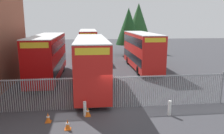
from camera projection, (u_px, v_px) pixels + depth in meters
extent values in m
plane|color=#3D3D42|center=(108.00, 78.00, 22.86)|extent=(100.00, 100.00, 0.00)
cylinder|color=gray|center=(1.00, 96.00, 14.02)|extent=(0.06, 0.06, 2.20)
cylinder|color=gray|center=(3.00, 96.00, 14.04)|extent=(0.06, 0.06, 2.20)
cylinder|color=gray|center=(6.00, 96.00, 14.05)|extent=(0.06, 0.06, 2.20)
cylinder|color=gray|center=(8.00, 96.00, 14.07)|extent=(0.06, 0.06, 2.20)
cylinder|color=gray|center=(10.00, 96.00, 14.08)|extent=(0.06, 0.06, 2.20)
cylinder|color=gray|center=(12.00, 96.00, 14.10)|extent=(0.06, 0.06, 2.20)
cylinder|color=gray|center=(15.00, 96.00, 14.11)|extent=(0.06, 0.06, 2.20)
cylinder|color=gray|center=(17.00, 96.00, 14.13)|extent=(0.06, 0.06, 2.20)
cylinder|color=gray|center=(19.00, 96.00, 14.14)|extent=(0.06, 0.06, 2.20)
cylinder|color=gray|center=(21.00, 95.00, 14.16)|extent=(0.06, 0.06, 2.20)
cylinder|color=gray|center=(24.00, 95.00, 14.17)|extent=(0.06, 0.06, 2.20)
cylinder|color=gray|center=(26.00, 95.00, 14.19)|extent=(0.06, 0.06, 2.20)
cylinder|color=gray|center=(28.00, 95.00, 14.20)|extent=(0.06, 0.06, 2.20)
cylinder|color=gray|center=(30.00, 95.00, 14.22)|extent=(0.06, 0.06, 2.20)
cylinder|color=gray|center=(33.00, 95.00, 14.23)|extent=(0.06, 0.06, 2.20)
cylinder|color=gray|center=(35.00, 95.00, 14.25)|extent=(0.06, 0.06, 2.20)
cylinder|color=gray|center=(37.00, 95.00, 14.27)|extent=(0.06, 0.06, 2.20)
cylinder|color=gray|center=(39.00, 95.00, 14.28)|extent=(0.06, 0.06, 2.20)
cylinder|color=gray|center=(41.00, 95.00, 14.30)|extent=(0.06, 0.06, 2.20)
cylinder|color=gray|center=(44.00, 95.00, 14.31)|extent=(0.06, 0.06, 2.20)
cylinder|color=gray|center=(46.00, 95.00, 14.33)|extent=(0.06, 0.06, 2.20)
cylinder|color=gray|center=(48.00, 95.00, 14.34)|extent=(0.06, 0.06, 2.20)
cylinder|color=gray|center=(50.00, 94.00, 14.36)|extent=(0.06, 0.06, 2.20)
cylinder|color=gray|center=(52.00, 94.00, 14.37)|extent=(0.06, 0.06, 2.20)
cylinder|color=gray|center=(55.00, 94.00, 14.39)|extent=(0.06, 0.06, 2.20)
cylinder|color=gray|center=(57.00, 94.00, 14.40)|extent=(0.06, 0.06, 2.20)
cylinder|color=gray|center=(59.00, 94.00, 14.42)|extent=(0.06, 0.06, 2.20)
cylinder|color=gray|center=(61.00, 94.00, 14.43)|extent=(0.06, 0.06, 2.20)
cylinder|color=gray|center=(63.00, 94.00, 14.45)|extent=(0.06, 0.06, 2.20)
cylinder|color=gray|center=(65.00, 94.00, 14.46)|extent=(0.06, 0.06, 2.20)
cylinder|color=gray|center=(67.00, 94.00, 14.48)|extent=(0.06, 0.06, 2.20)
cylinder|color=gray|center=(70.00, 94.00, 14.50)|extent=(0.06, 0.06, 2.20)
cylinder|color=gray|center=(72.00, 94.00, 14.51)|extent=(0.06, 0.06, 2.20)
cylinder|color=gray|center=(74.00, 94.00, 14.53)|extent=(0.06, 0.06, 2.20)
cylinder|color=gray|center=(76.00, 94.00, 14.54)|extent=(0.06, 0.06, 2.20)
cylinder|color=gray|center=(78.00, 93.00, 14.56)|extent=(0.06, 0.06, 2.20)
cylinder|color=gray|center=(80.00, 93.00, 14.57)|extent=(0.06, 0.06, 2.20)
cylinder|color=gray|center=(82.00, 93.00, 14.59)|extent=(0.06, 0.06, 2.20)
cylinder|color=gray|center=(84.00, 93.00, 14.60)|extent=(0.06, 0.06, 2.20)
cylinder|color=gray|center=(87.00, 93.00, 14.62)|extent=(0.06, 0.06, 2.20)
cylinder|color=gray|center=(89.00, 93.00, 14.63)|extent=(0.06, 0.06, 2.20)
cylinder|color=gray|center=(91.00, 93.00, 14.65)|extent=(0.06, 0.06, 2.20)
cylinder|color=gray|center=(93.00, 93.00, 14.66)|extent=(0.06, 0.06, 2.20)
cylinder|color=gray|center=(95.00, 93.00, 14.68)|extent=(0.06, 0.06, 2.20)
cylinder|color=gray|center=(97.00, 93.00, 14.69)|extent=(0.06, 0.06, 2.20)
cylinder|color=gray|center=(99.00, 93.00, 14.71)|extent=(0.06, 0.06, 2.20)
cylinder|color=gray|center=(101.00, 93.00, 14.73)|extent=(0.06, 0.06, 2.20)
cylinder|color=gray|center=(103.00, 93.00, 14.74)|extent=(0.06, 0.06, 2.20)
cylinder|color=gray|center=(105.00, 92.00, 14.76)|extent=(0.06, 0.06, 2.20)
cylinder|color=gray|center=(107.00, 92.00, 14.77)|extent=(0.06, 0.06, 2.20)
cylinder|color=gray|center=(109.00, 92.00, 14.79)|extent=(0.06, 0.06, 2.20)
cylinder|color=gray|center=(111.00, 92.00, 14.80)|extent=(0.06, 0.06, 2.20)
cylinder|color=gray|center=(113.00, 92.00, 14.82)|extent=(0.06, 0.06, 2.20)
cylinder|color=gray|center=(116.00, 92.00, 14.83)|extent=(0.06, 0.06, 2.20)
cylinder|color=gray|center=(118.00, 92.00, 14.85)|extent=(0.06, 0.06, 2.20)
cylinder|color=gray|center=(120.00, 92.00, 14.86)|extent=(0.06, 0.06, 2.20)
cylinder|color=gray|center=(122.00, 92.00, 14.88)|extent=(0.06, 0.06, 2.20)
cylinder|color=gray|center=(124.00, 92.00, 14.89)|extent=(0.06, 0.06, 2.20)
cylinder|color=gray|center=(126.00, 92.00, 14.91)|extent=(0.06, 0.06, 2.20)
cylinder|color=gray|center=(128.00, 92.00, 14.92)|extent=(0.06, 0.06, 2.20)
cylinder|color=gray|center=(130.00, 92.00, 14.94)|extent=(0.06, 0.06, 2.20)
cylinder|color=gray|center=(132.00, 92.00, 14.96)|extent=(0.06, 0.06, 2.20)
cylinder|color=gray|center=(134.00, 91.00, 14.97)|extent=(0.06, 0.06, 2.20)
cylinder|color=gray|center=(136.00, 91.00, 14.99)|extent=(0.06, 0.06, 2.20)
cylinder|color=gray|center=(138.00, 91.00, 15.00)|extent=(0.06, 0.06, 2.20)
cylinder|color=gray|center=(140.00, 91.00, 15.02)|extent=(0.06, 0.06, 2.20)
cylinder|color=gray|center=(142.00, 91.00, 15.03)|extent=(0.06, 0.06, 2.20)
cylinder|color=gray|center=(144.00, 91.00, 15.05)|extent=(0.06, 0.06, 2.20)
cylinder|color=gray|center=(146.00, 91.00, 15.06)|extent=(0.06, 0.06, 2.20)
cylinder|color=gray|center=(148.00, 91.00, 15.08)|extent=(0.06, 0.06, 2.20)
cylinder|color=gray|center=(150.00, 91.00, 15.09)|extent=(0.06, 0.06, 2.20)
cylinder|color=gray|center=(152.00, 91.00, 15.11)|extent=(0.06, 0.06, 2.20)
cylinder|color=gray|center=(154.00, 91.00, 15.12)|extent=(0.06, 0.06, 2.20)
cylinder|color=gray|center=(156.00, 91.00, 15.14)|extent=(0.06, 0.06, 2.20)
cylinder|color=gray|center=(158.00, 91.00, 15.15)|extent=(0.06, 0.06, 2.20)
cylinder|color=gray|center=(159.00, 91.00, 15.17)|extent=(0.06, 0.06, 2.20)
cylinder|color=gray|center=(161.00, 90.00, 15.18)|extent=(0.06, 0.06, 2.20)
cylinder|color=gray|center=(163.00, 90.00, 15.20)|extent=(0.06, 0.06, 2.20)
cylinder|color=gray|center=(165.00, 90.00, 15.22)|extent=(0.06, 0.06, 2.20)
cylinder|color=gray|center=(167.00, 90.00, 15.23)|extent=(0.06, 0.06, 2.20)
cylinder|color=gray|center=(169.00, 90.00, 15.25)|extent=(0.06, 0.06, 2.20)
cylinder|color=gray|center=(171.00, 90.00, 15.26)|extent=(0.06, 0.06, 2.20)
cylinder|color=gray|center=(173.00, 90.00, 15.28)|extent=(0.06, 0.06, 2.20)
cylinder|color=gray|center=(175.00, 90.00, 15.29)|extent=(0.06, 0.06, 2.20)
cylinder|color=gray|center=(177.00, 90.00, 15.31)|extent=(0.06, 0.06, 2.20)
cylinder|color=gray|center=(179.00, 90.00, 15.32)|extent=(0.06, 0.06, 2.20)
cylinder|color=gray|center=(181.00, 90.00, 15.34)|extent=(0.06, 0.06, 2.20)
cylinder|color=gray|center=(183.00, 90.00, 15.35)|extent=(0.06, 0.06, 2.20)
cylinder|color=gray|center=(185.00, 90.00, 15.37)|extent=(0.06, 0.06, 2.20)
cylinder|color=gray|center=(186.00, 90.00, 15.38)|extent=(0.06, 0.06, 2.20)
cylinder|color=gray|center=(188.00, 89.00, 15.40)|extent=(0.06, 0.06, 2.20)
cylinder|color=gray|center=(190.00, 89.00, 15.41)|extent=(0.06, 0.06, 2.20)
cylinder|color=gray|center=(192.00, 89.00, 15.43)|extent=(0.06, 0.06, 2.20)
cylinder|color=gray|center=(194.00, 89.00, 15.45)|extent=(0.06, 0.06, 2.20)
cylinder|color=gray|center=(196.00, 89.00, 15.46)|extent=(0.06, 0.06, 2.20)
cylinder|color=gray|center=(198.00, 89.00, 15.48)|extent=(0.06, 0.06, 2.20)
cylinder|color=gray|center=(200.00, 89.00, 15.49)|extent=(0.06, 0.06, 2.20)
cylinder|color=gray|center=(201.00, 89.00, 15.51)|extent=(0.06, 0.06, 2.20)
cylinder|color=gray|center=(203.00, 89.00, 15.52)|extent=(0.06, 0.06, 2.20)
cylinder|color=gray|center=(205.00, 89.00, 15.54)|extent=(0.06, 0.06, 2.20)
cylinder|color=gray|center=(207.00, 89.00, 15.55)|extent=(0.06, 0.06, 2.20)
cylinder|color=gray|center=(209.00, 89.00, 15.57)|extent=(0.06, 0.06, 2.20)
cylinder|color=gray|center=(211.00, 89.00, 15.58)|extent=(0.06, 0.06, 2.20)
cylinder|color=gray|center=(213.00, 89.00, 15.60)|extent=(0.06, 0.06, 2.20)
cylinder|color=gray|center=(214.00, 89.00, 15.61)|extent=(0.06, 0.06, 2.20)
cylinder|color=gray|center=(216.00, 88.00, 15.63)|extent=(0.06, 0.06, 2.20)
cylinder|color=gray|center=(218.00, 88.00, 15.64)|extent=(0.06, 0.06, 2.20)
cylinder|color=gray|center=(220.00, 88.00, 15.66)|extent=(0.06, 0.06, 2.20)
cylinder|color=gray|center=(222.00, 88.00, 15.68)|extent=(0.06, 0.06, 2.20)
cylinder|color=gray|center=(114.00, 78.00, 14.61)|extent=(15.63, 0.07, 0.07)
cylinder|color=gray|center=(222.00, 87.00, 15.66)|extent=(0.14, 0.14, 2.35)
cube|color=red|center=(91.00, 62.00, 18.95)|extent=(2.50, 10.80, 4.00)
cube|color=black|center=(91.00, 71.00, 19.11)|extent=(2.54, 10.37, 0.90)
cube|color=black|center=(91.00, 48.00, 18.70)|extent=(2.54, 10.37, 0.90)
cube|color=yellow|center=(92.00, 51.00, 13.40)|extent=(2.12, 0.12, 0.44)
cube|color=silver|center=(91.00, 38.00, 18.53)|extent=(2.50, 10.80, 0.08)
cylinder|color=black|center=(77.00, 95.00, 15.95)|extent=(0.30, 1.04, 1.04)
cylinder|color=black|center=(107.00, 94.00, 16.19)|extent=(0.30, 1.04, 1.04)
cylinder|color=black|center=(80.00, 75.00, 22.09)|extent=(0.30, 1.04, 1.04)
cylinder|color=black|center=(102.00, 74.00, 22.33)|extent=(0.30, 1.04, 1.04)
cube|color=#B70C0C|center=(48.00, 56.00, 22.30)|extent=(2.50, 10.80, 4.00)
cube|color=black|center=(48.00, 63.00, 22.47)|extent=(2.54, 10.37, 0.90)
cube|color=black|center=(47.00, 44.00, 22.06)|extent=(2.54, 10.37, 0.90)
cube|color=yellow|center=(35.00, 45.00, 16.76)|extent=(2.12, 0.12, 0.44)
cube|color=silver|center=(47.00, 36.00, 21.89)|extent=(2.50, 10.80, 0.08)
cylinder|color=black|center=(30.00, 82.00, 19.30)|extent=(0.30, 1.04, 1.04)
cylinder|color=black|center=(55.00, 82.00, 19.54)|extent=(0.30, 1.04, 1.04)
cylinder|color=black|center=(44.00, 68.00, 25.45)|extent=(0.30, 1.04, 1.04)
cylinder|color=black|center=(63.00, 67.00, 25.69)|extent=(0.30, 1.04, 1.04)
cube|color=red|center=(141.00, 50.00, 26.93)|extent=(2.50, 10.80, 4.00)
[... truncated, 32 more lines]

